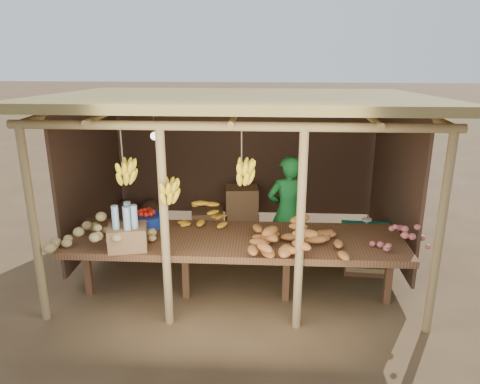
{
  "coord_description": "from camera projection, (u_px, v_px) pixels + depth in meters",
  "views": [
    {
      "loc": [
        0.33,
        -5.95,
        2.98
      ],
      "look_at": [
        0.0,
        0.0,
        1.05
      ],
      "focal_mm": 35.0,
      "sensor_mm": 36.0,
      "label": 1
    }
  ],
  "objects": [
    {
      "name": "ground",
      "position": [
        240.0,
        263.0,
        6.59
      ],
      "size": [
        60.0,
        60.0,
        0.0
      ],
      "primitive_type": "plane",
      "color": "brown",
      "rests_on": "ground"
    },
    {
      "name": "stall_structure",
      "position": [
        236.0,
        127.0,
        6.02
      ],
      "size": [
        4.7,
        3.5,
        2.43
      ],
      "color": "#9D8051",
      "rests_on": "ground"
    },
    {
      "name": "counter",
      "position": [
        235.0,
        242.0,
        5.46
      ],
      "size": [
        3.9,
        1.05,
        0.8
      ],
      "color": "brown",
      "rests_on": "ground"
    },
    {
      "name": "potato_heap",
      "position": [
        106.0,
        229.0,
        5.21
      ],
      "size": [
        1.24,
        0.97,
        0.37
      ],
      "primitive_type": null,
      "rotation": [
        0.0,
        0.0,
        0.33
      ],
      "color": "tan",
      "rests_on": "counter"
    },
    {
      "name": "sweet_potato_heap",
      "position": [
        295.0,
        234.0,
        5.06
      ],
      "size": [
        1.17,
        0.75,
        0.36
      ],
      "primitive_type": null,
      "rotation": [
        0.0,
        0.0,
        0.07
      ],
      "color": "#AA622B",
      "rests_on": "counter"
    },
    {
      "name": "onion_heap",
      "position": [
        408.0,
        233.0,
        5.11
      ],
      "size": [
        0.79,
        0.54,
        0.35
      ],
      "primitive_type": null,
      "rotation": [
        0.0,
        0.0,
        -0.13
      ],
      "color": "#BF5D5D",
      "rests_on": "counter"
    },
    {
      "name": "banana_pile",
      "position": [
        203.0,
        210.0,
        5.83
      ],
      "size": [
        0.56,
        0.34,
        0.35
      ],
      "primitive_type": null,
      "rotation": [
        0.0,
        0.0,
        0.0
      ],
      "color": "gold",
      "rests_on": "counter"
    },
    {
      "name": "tomato_basin",
      "position": [
        147.0,
        219.0,
        5.76
      ],
      "size": [
        0.41,
        0.41,
        0.21
      ],
      "rotation": [
        0.0,
        0.0,
        0.43
      ],
      "color": "navy",
      "rests_on": "counter"
    },
    {
      "name": "bottle_box",
      "position": [
        127.0,
        232.0,
        5.1
      ],
      "size": [
        0.47,
        0.41,
        0.52
      ],
      "color": "brown",
      "rests_on": "counter"
    },
    {
      "name": "vendor",
      "position": [
        288.0,
        212.0,
        6.33
      ],
      "size": [
        0.63,
        0.49,
        1.55
      ],
      "primitive_type": "imported",
      "rotation": [
        0.0,
        0.0,
        3.37
      ],
      "color": "#186E2B",
      "rests_on": "ground"
    },
    {
      "name": "tarp_crate",
      "position": [
        366.0,
        248.0,
        6.31
      ],
      "size": [
        0.69,
        0.61,
        0.78
      ],
      "color": "brown",
      "rests_on": "ground"
    },
    {
      "name": "carton_stack",
      "position": [
        230.0,
        215.0,
        7.4
      ],
      "size": [
        1.09,
        0.46,
        0.8
      ],
      "color": "brown",
      "rests_on": "ground"
    },
    {
      "name": "burlap_sacks",
      "position": [
        139.0,
        213.0,
        7.74
      ],
      "size": [
        0.83,
        0.43,
        0.59
      ],
      "color": "#4B3122",
      "rests_on": "ground"
    }
  ]
}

